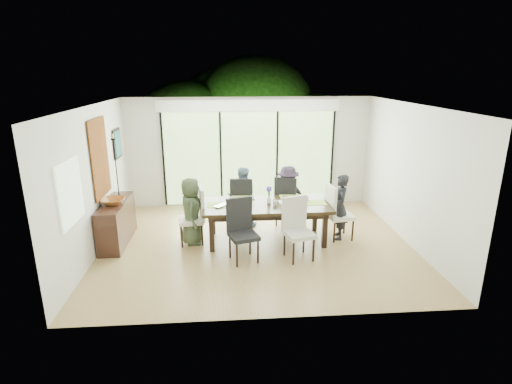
{
  "coord_description": "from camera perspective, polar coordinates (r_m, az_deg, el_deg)",
  "views": [
    {
      "loc": [
        -0.58,
        -7.25,
        3.29
      ],
      "look_at": [
        0.0,
        0.25,
        1.0
      ],
      "focal_mm": 28.0,
      "sensor_mm": 36.0,
      "label": 1
    }
  ],
  "objects": [
    {
      "name": "person_far_right",
      "position": [
        8.76,
        4.55,
        -0.55
      ],
      "size": [
        0.69,
        0.51,
        1.33
      ],
      "primitive_type": "imported",
      "rotation": [
        0.0,
        0.0,
        3.34
      ],
      "color": "#291F2F",
      "rests_on": "floor"
    },
    {
      "name": "candle",
      "position": [
        8.3,
        -19.77,
        7.52
      ],
      "size": [
        0.03,
        0.03,
        0.09
      ],
      "primitive_type": "cylinder",
      "color": "silver",
      "rests_on": "sideboard"
    },
    {
      "name": "foliage_right",
      "position": [
        12.73,
        8.32,
        7.56
      ],
      "size": [
        2.8,
        2.8,
        2.8
      ],
      "primitive_type": "sphere",
      "color": "#14380F",
      "rests_on": "ground"
    },
    {
      "name": "hyacinth_stems",
      "position": [
        7.87,
        1.87,
        -0.29
      ],
      "size": [
        0.04,
        0.04,
        0.17
      ],
      "primitive_type": "cylinder",
      "color": "#337226",
      "rests_on": "table_top"
    },
    {
      "name": "person_left_end",
      "position": [
        7.9,
        -9.22,
        -2.69
      ],
      "size": [
        0.4,
        0.63,
        1.33
      ],
      "primitive_type": "imported",
      "rotation": [
        0.0,
        0.0,
        1.58
      ],
      "color": "#38452E",
      "rests_on": "floor"
    },
    {
      "name": "placemat_left",
      "position": [
        7.83,
        -5.4,
        -1.84
      ],
      "size": [
        0.46,
        0.33,
        0.01
      ],
      "primitive_type": "cube",
      "color": "#7BAA3C",
      "rests_on": "table_top"
    },
    {
      "name": "chair_right_end",
      "position": [
        8.23,
        11.98,
        -2.77
      ],
      "size": [
        0.54,
        0.54,
        1.14
      ],
      "primitive_type": null,
      "rotation": [
        0.0,
        0.0,
        1.71
      ],
      "color": "white",
      "rests_on": "floor"
    },
    {
      "name": "chair_far_right",
      "position": [
        8.81,
        4.52,
        -1.12
      ],
      "size": [
        0.62,
        0.62,
        1.14
      ],
      "primitive_type": null,
      "rotation": [
        0.0,
        0.0,
        2.75
      ],
      "color": "black",
      "rests_on": "floor"
    },
    {
      "name": "art_canvas",
      "position": [
        9.39,
        -19.11,
        6.55
      ],
      "size": [
        0.01,
        0.45,
        0.55
      ],
      "primitive_type": "cube",
      "color": "#194C51",
      "rests_on": "wall_left"
    },
    {
      "name": "wall_left",
      "position": [
        7.89,
        -22.21,
        1.41
      ],
      "size": [
        0.02,
        5.0,
        2.7
      ],
      "primitive_type": "cube",
      "color": "white",
      "rests_on": "floor"
    },
    {
      "name": "wall_front",
      "position": [
        5.16,
        2.38,
        -5.17
      ],
      "size": [
        6.0,
        0.02,
        2.7
      ],
      "primitive_type": "cube",
      "color": "silver",
      "rests_on": "floor"
    },
    {
      "name": "wall_back",
      "position": [
        9.97,
        -1.01,
        5.7
      ],
      "size": [
        6.0,
        0.02,
        2.7
      ],
      "primitive_type": "cube",
      "color": "beige",
      "rests_on": "floor"
    },
    {
      "name": "bowl",
      "position": [
        8.14,
        -19.75,
        -1.25
      ],
      "size": [
        0.44,
        0.44,
        0.11
      ],
      "primitive_type": "imported",
      "color": "brown",
      "rests_on": "sideboard"
    },
    {
      "name": "chair_left_end",
      "position": [
        7.93,
        -9.33,
        -3.36
      ],
      "size": [
        0.54,
        0.54,
        1.14
      ],
      "primitive_type": null,
      "rotation": [
        0.0,
        0.0,
        -1.42
      ],
      "color": "silver",
      "rests_on": "floor"
    },
    {
      "name": "deck",
      "position": [
        11.18,
        -1.25,
        -0.47
      ],
      "size": [
        6.0,
        1.8,
        0.1
      ],
      "primitive_type": "cube",
      "color": "brown",
      "rests_on": "ground"
    },
    {
      "name": "person_right_end",
      "position": [
        8.19,
        11.89,
        -2.13
      ],
      "size": [
        0.46,
        0.66,
        1.33
      ],
      "primitive_type": "imported",
      "rotation": [
        0.0,
        0.0,
        -1.68
      ],
      "color": "black",
      "rests_on": "floor"
    },
    {
      "name": "candlestick_pan",
      "position": [
        8.31,
        -19.74,
        7.14
      ],
      "size": [
        0.09,
        0.09,
        0.03
      ],
      "primitive_type": "cylinder",
      "color": "black",
      "rests_on": "sideboard"
    },
    {
      "name": "rail_top",
      "position": [
        11.79,
        -1.49,
        3.47
      ],
      "size": [
        6.0,
        0.08,
        0.06
      ],
      "primitive_type": "cube",
      "color": "brown",
      "rests_on": "deck"
    },
    {
      "name": "mullion_b",
      "position": [
        9.93,
        -5.03,
        4.71
      ],
      "size": [
        0.05,
        0.04,
        2.3
      ],
      "primitive_type": "cube",
      "color": "black",
      "rests_on": "wall_back"
    },
    {
      "name": "papers",
      "position": [
        7.93,
        6.61,
        -1.66
      ],
      "size": [
        0.31,
        0.23,
        0.0
      ],
      "primitive_type": "cube",
      "color": "white",
      "rests_on": "table_top"
    },
    {
      "name": "table_leg_fl",
      "position": [
        7.59,
        -6.34,
        -5.93
      ],
      "size": [
        0.09,
        0.09,
        0.71
      ],
      "primitive_type": "cube",
      "color": "black",
      "rests_on": "floor"
    },
    {
      "name": "glass_doors",
      "position": [
        9.96,
        -0.99,
        4.81
      ],
      "size": [
        4.2,
        0.02,
        2.3
      ],
      "primitive_type": "cube",
      "color": "#598C3F",
      "rests_on": "wall_back"
    },
    {
      "name": "hyacinth_blooms",
      "position": [
        7.84,
        1.88,
        0.43
      ],
      "size": [
        0.11,
        0.11,
        0.11
      ],
      "primitive_type": "sphere",
      "color": "#4C48B4",
      "rests_on": "table_top"
    },
    {
      "name": "person_far_left",
      "position": [
        8.66,
        -2.0,
        -0.71
      ],
      "size": [
        0.63,
        0.41,
        1.33
      ],
      "primitive_type": "imported",
      "rotation": [
        0.0,
        0.0,
        3.17
      ],
      "color": "#7591A9",
      "rests_on": "floor"
    },
    {
      "name": "placemat_paper",
      "position": [
        7.55,
        -2.39,
        -2.5
      ],
      "size": [
        0.46,
        0.33,
        0.01
      ],
      "primitive_type": "cube",
      "color": "white",
      "rests_on": "table_top"
    },
    {
      "name": "foliage_mid",
      "position": [
        13.17,
        -0.14,
        10.42
      ],
      "size": [
        4.0,
        4.0,
        4.0
      ],
      "primitive_type": "sphere",
      "color": "#14380F",
      "rests_on": "ground"
    },
    {
      "name": "table_top",
      "position": [
        7.88,
        1.53,
        -1.91
      ],
      "size": [
        2.48,
        1.14,
        0.06
      ],
      "primitive_type": "cube",
      "color": "black",
      "rests_on": "floor"
    },
    {
      "name": "table_apron",
      "position": [
        7.91,
        1.53,
        -2.55
      ],
      "size": [
        2.28,
        0.93,
        0.1
      ],
      "primitive_type": "cube",
      "color": "black",
      "rests_on": "floor"
    },
    {
      "name": "cup_c",
      "position": [
        8.07,
        7.12,
        -0.99
      ],
      "size": [
        0.15,
        0.15,
        0.1
      ],
      "primitive_type": "imported",
      "rotation": [
        0.0,
        0.0,
        3.34
      ],
      "color": "white",
      "rests_on": "table_top"
    },
    {
      "name": "side_window",
      "position": [
        6.75,
        -24.98,
        -0.07
      ],
      "size": [
        0.02,
        0.9,
        1.0
      ],
      "primitive_type": "cube",
      "color": "#8CAD7F",
      "rests_on": "wall_left"
    },
    {
      "name": "chair_near_left",
      "position": [
        7.1,
        -1.79,
        -5.62
      ],
      "size": [
        0.6,
        0.6,
        1.14
      ],
      "primitive_type": null,
      "rotation": [
        0.0,
        0.0,
        0.3
      ],
      "color": "black",
      "rests_on": "floor"
    },
    {
      "name": "ceiling",
      "position": [
        7.3,
        0.16,
        12.33
      ],
      "size": [
        6.0,
        5.0,
        0.01
      ],
      "primitive_type": "cube",
      "color": "white",
      "rests_on": "wall_back"
    },
    {
      "name": "art_frame",
      "position": [
        9.39,
        -19.23,
        6.55
      ],
      "size": [
        0.03,
        0.55,
        0.65
      ],
      "primitive_type": "cube",
      "color": "black",
      "rests_on": "wall_left"
    },
    {
      "name": "placemat_far_l",
      "position": [
        8.22,
        -1.87,
        -0.87
      ],
      "size": [
        0.46,
        0.33,
        0.01
      ],
      "primitive_type": "cube",
      "color": "#9FB13F",
      "rests_on": "table_top"
    },
    {
      "name": "tablet_far_l",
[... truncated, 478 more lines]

